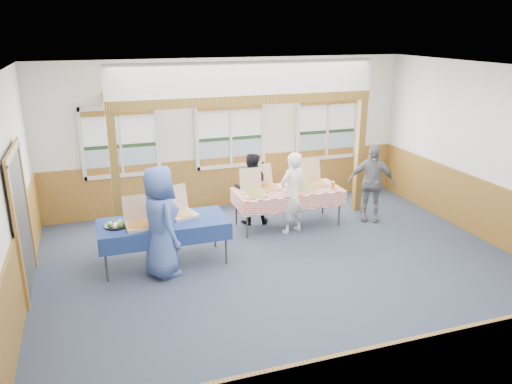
% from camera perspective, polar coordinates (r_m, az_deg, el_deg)
% --- Properties ---
extents(floor, '(8.00, 8.00, 0.00)m').
position_cam_1_polar(floor, '(8.22, 3.92, -9.21)').
color(floor, '#2B3847').
rests_on(floor, ground).
extents(ceiling, '(8.00, 8.00, 0.00)m').
position_cam_1_polar(ceiling, '(7.31, 4.47, 13.60)').
color(ceiling, white).
rests_on(ceiling, wall_back).
extents(wall_back, '(8.00, 0.00, 8.00)m').
position_cam_1_polar(wall_back, '(10.83, -3.00, 6.62)').
color(wall_back, silver).
rests_on(wall_back, floor).
extents(wall_front, '(8.00, 0.00, 8.00)m').
position_cam_1_polar(wall_front, '(4.82, 20.60, -10.10)').
color(wall_front, silver).
rests_on(wall_front, floor).
extents(wall_left, '(0.00, 8.00, 8.00)m').
position_cam_1_polar(wall_left, '(7.16, -26.89, -1.61)').
color(wall_left, silver).
rests_on(wall_left, floor).
extents(wall_right, '(0.00, 8.00, 8.00)m').
position_cam_1_polar(wall_right, '(9.84, 26.27, 3.52)').
color(wall_right, silver).
rests_on(wall_right, floor).
extents(wainscot_back, '(7.98, 0.05, 1.10)m').
position_cam_1_polar(wainscot_back, '(11.07, -2.87, 1.27)').
color(wainscot_back, brown).
rests_on(wainscot_back, floor).
extents(wainscot_front, '(7.98, 0.05, 1.10)m').
position_cam_1_polar(wainscot_front, '(5.40, 19.11, -19.86)').
color(wainscot_front, brown).
rests_on(wainscot_front, floor).
extents(wainscot_left, '(0.05, 6.98, 1.10)m').
position_cam_1_polar(wainscot_left, '(7.54, -25.55, -9.12)').
color(wainscot_left, brown).
rests_on(wainscot_left, floor).
extents(wainscot_right, '(0.05, 6.98, 1.10)m').
position_cam_1_polar(wainscot_right, '(10.11, 25.34, -2.24)').
color(wainscot_right, brown).
rests_on(wainscot_right, floor).
extents(cased_opening, '(0.06, 1.30, 2.10)m').
position_cam_1_polar(cased_opening, '(8.17, -25.29, -3.16)').
color(cased_opening, '#303030').
rests_on(cased_opening, wall_left).
extents(window_left, '(1.56, 0.10, 1.46)m').
position_cam_1_polar(window_left, '(10.40, -15.29, 5.95)').
color(window_left, silver).
rests_on(window_left, wall_back).
extents(window_mid, '(1.56, 0.10, 1.46)m').
position_cam_1_polar(window_mid, '(10.77, -2.94, 6.99)').
color(window_mid, silver).
rests_on(window_mid, wall_back).
extents(window_right, '(1.56, 0.10, 1.46)m').
position_cam_1_polar(window_right, '(11.59, 8.16, 7.65)').
color(window_right, silver).
rests_on(window_right, wall_back).
extents(post_left, '(0.15, 0.15, 2.40)m').
position_cam_1_polar(post_left, '(9.39, -15.76, 1.58)').
color(post_left, '#5A3D14').
rests_on(post_left, floor).
extents(post_right, '(0.15, 0.15, 2.40)m').
position_cam_1_polar(post_right, '(10.80, 11.73, 4.05)').
color(post_right, '#5A3D14').
rests_on(post_right, floor).
extents(cross_beam, '(5.15, 0.18, 0.18)m').
position_cam_1_polar(cross_beam, '(9.54, -1.10, 10.47)').
color(cross_beam, '#5A3D14').
rests_on(cross_beam, post_left).
extents(table_left, '(2.29, 1.61, 0.76)m').
position_cam_1_polar(table_left, '(8.39, -10.55, -3.61)').
color(table_left, '#303030').
rests_on(table_left, floor).
extents(table_right, '(2.25, 1.36, 0.76)m').
position_cam_1_polar(table_right, '(9.85, 3.67, 0.02)').
color(table_right, '#303030').
rests_on(table_right, floor).
extents(pizza_box_a, '(0.44, 0.53, 0.45)m').
position_cam_1_polar(pizza_box_a, '(8.21, -13.26, -3.41)').
color(pizza_box_a, tan).
rests_on(pizza_box_a, table_left).
extents(pizza_box_b, '(0.56, 0.62, 0.47)m').
position_cam_1_polar(pizza_box_b, '(8.54, -8.51, -2.22)').
color(pizza_box_b, tan).
rests_on(pizza_box_b, table_left).
extents(pizza_box_c, '(0.44, 0.53, 0.46)m').
position_cam_1_polar(pizza_box_c, '(9.48, -0.29, 0.07)').
color(pizza_box_c, tan).
rests_on(pizza_box_c, table_right).
extents(pizza_box_d, '(0.48, 0.56, 0.44)m').
position_cam_1_polar(pizza_box_d, '(9.86, 1.34, 0.79)').
color(pizza_box_d, tan).
rests_on(pizza_box_d, table_right).
extents(pizza_box_e, '(0.44, 0.52, 0.43)m').
position_cam_1_polar(pizza_box_e, '(9.84, 5.23, 0.68)').
color(pizza_box_e, tan).
rests_on(pizza_box_e, table_right).
extents(pizza_box_f, '(0.43, 0.52, 0.46)m').
position_cam_1_polar(pizza_box_f, '(10.19, 6.76, 1.26)').
color(pizza_box_f, tan).
rests_on(pizza_box_f, table_right).
extents(veggie_tray, '(0.37, 0.37, 0.09)m').
position_cam_1_polar(veggie_tray, '(8.30, -15.70, -3.63)').
color(veggie_tray, black).
rests_on(veggie_tray, table_left).
extents(drink_glass, '(0.07, 0.07, 0.15)m').
position_cam_1_polar(drink_glass, '(9.94, 8.78, 0.77)').
color(drink_glass, '#A6791B').
rests_on(drink_glass, table_right).
extents(woman_white, '(0.67, 0.55, 1.59)m').
position_cam_1_polar(woman_white, '(9.50, 4.16, -0.13)').
color(woman_white, white).
rests_on(woman_white, floor).
extents(woman_black, '(0.80, 0.68, 1.45)m').
position_cam_1_polar(woman_black, '(9.97, -0.58, 0.39)').
color(woman_black, black).
rests_on(woman_black, floor).
extents(man_blue, '(0.77, 0.99, 1.80)m').
position_cam_1_polar(man_blue, '(7.95, -10.87, -3.37)').
color(man_blue, '#3E569B').
rests_on(man_blue, floor).
extents(person_grey, '(1.01, 0.79, 1.59)m').
position_cam_1_polar(person_grey, '(10.37, 13.04, 1.05)').
color(person_grey, slate).
rests_on(person_grey, floor).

